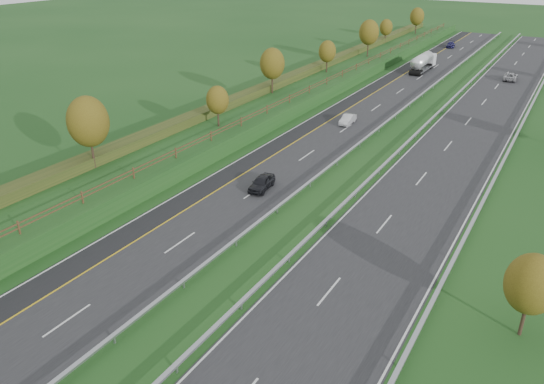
{
  "coord_description": "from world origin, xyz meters",
  "views": [
    {
      "loc": [
        27.84,
        -6.94,
        23.17
      ],
      "look_at": [
        5.24,
        31.81,
        2.2
      ],
      "focal_mm": 35.0,
      "sensor_mm": 36.0,
      "label": 1
    }
  ],
  "objects_px": {
    "road_tanker": "(423,62)",
    "car_oncoming": "(510,76)",
    "car_small_far": "(451,45)",
    "car_dark_near": "(262,183)",
    "car_silver_mid": "(348,119)"
  },
  "relations": [
    {
      "from": "car_small_far",
      "to": "car_oncoming",
      "type": "xyz_separation_m",
      "value": [
        18.14,
        -30.31,
        0.05
      ]
    },
    {
      "from": "car_dark_near",
      "to": "car_silver_mid",
      "type": "xyz_separation_m",
      "value": [
        -1.0,
        25.19,
        -0.06
      ]
    },
    {
      "from": "car_dark_near",
      "to": "car_oncoming",
      "type": "bearing_deg",
      "value": 69.92
    },
    {
      "from": "car_small_far",
      "to": "car_oncoming",
      "type": "distance_m",
      "value": 35.32
    },
    {
      "from": "car_small_far",
      "to": "car_oncoming",
      "type": "relative_size",
      "value": 0.89
    },
    {
      "from": "road_tanker",
      "to": "car_small_far",
      "type": "distance_m",
      "value": 30.57
    },
    {
      "from": "road_tanker",
      "to": "car_dark_near",
      "type": "bearing_deg",
      "value": -88.57
    },
    {
      "from": "car_dark_near",
      "to": "car_silver_mid",
      "type": "distance_m",
      "value": 25.21
    },
    {
      "from": "road_tanker",
      "to": "car_oncoming",
      "type": "xyz_separation_m",
      "value": [
        16.57,
        0.2,
        -1.13
      ]
    },
    {
      "from": "car_dark_near",
      "to": "car_small_far",
      "type": "xyz_separation_m",
      "value": [
        -3.2,
        95.78,
        -0.06
      ]
    },
    {
      "from": "car_small_far",
      "to": "car_oncoming",
      "type": "height_order",
      "value": "car_oncoming"
    },
    {
      "from": "car_dark_near",
      "to": "road_tanker",
      "type": "bearing_deg",
      "value": 84.2
    },
    {
      "from": "car_silver_mid",
      "to": "car_oncoming",
      "type": "relative_size",
      "value": 0.79
    },
    {
      "from": "road_tanker",
      "to": "car_oncoming",
      "type": "height_order",
      "value": "road_tanker"
    },
    {
      "from": "car_dark_near",
      "to": "car_small_far",
      "type": "height_order",
      "value": "car_dark_near"
    }
  ]
}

